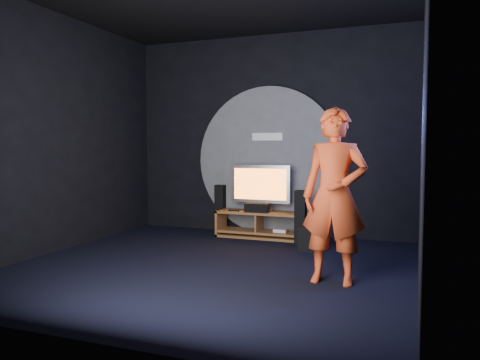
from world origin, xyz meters
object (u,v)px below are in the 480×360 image
at_px(tower_speaker_left, 221,208).
at_px(subwoofer, 310,239).
at_px(tv, 260,186).
at_px(media_console, 259,226).
at_px(player, 335,196).
at_px(tower_speaker_right, 301,217).

height_order(tower_speaker_left, subwoofer, tower_speaker_left).
bearing_deg(tv, media_console, -84.15).
relative_size(tv, player, 0.52).
distance_m(tower_speaker_left, player, 3.58).
bearing_deg(tv, player, -54.58).
height_order(tv, tower_speaker_left, tv).
relative_size(tower_speaker_left, player, 0.43).
relative_size(tower_speaker_right, subwoofer, 2.47).
distance_m(media_console, tower_speaker_right, 0.84).
xyz_separation_m(tv, tower_speaker_left, (-0.84, 0.23, -0.45)).
bearing_deg(tower_speaker_right, tower_speaker_left, 161.48).
bearing_deg(tv, subwoofer, -35.76).
bearing_deg(player, media_console, 126.77).
bearing_deg(tv, tower_speaker_right, -21.58).
bearing_deg(media_console, tower_speaker_right, -17.33).
xyz_separation_m(tower_speaker_left, subwoofer, (1.87, -0.97, -0.25)).
xyz_separation_m(subwoofer, player, (0.61, -1.56, 0.82)).
height_order(tower_speaker_left, player, player).
relative_size(media_console, tower_speaker_left, 1.70).
height_order(media_console, tv, tv).
height_order(tv, subwoofer, tv).
xyz_separation_m(tower_speaker_left, tower_speaker_right, (1.62, -0.54, 0.00)).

